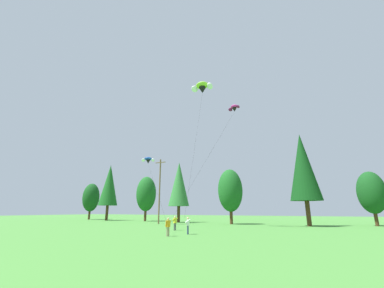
# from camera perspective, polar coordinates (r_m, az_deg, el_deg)

# --- Properties ---
(treeline_tree_a) EXTENTS (4.39, 4.39, 9.58)m
(treeline_tree_a) POSITION_cam_1_polar(r_m,az_deg,el_deg) (75.21, -22.09, -11.26)
(treeline_tree_a) COLOR #472D19
(treeline_tree_a) RESTS_ON ground_plane
(treeline_tree_b) EXTENTS (4.61, 4.61, 13.67)m
(treeline_tree_b) POSITION_cam_1_polar(r_m,az_deg,el_deg) (66.94, -18.39, -8.87)
(treeline_tree_b) COLOR #472D19
(treeline_tree_b) RESTS_ON ground_plane
(treeline_tree_c) EXTENTS (4.52, 4.52, 10.07)m
(treeline_tree_c) POSITION_cam_1_polar(r_m,az_deg,el_deg) (60.07, -10.43, -11.14)
(treeline_tree_c) COLOR #472D19
(treeline_tree_c) RESTS_ON ground_plane
(treeline_tree_d) EXTENTS (4.33, 4.33, 12.41)m
(treeline_tree_d) POSITION_cam_1_polar(r_m,az_deg,el_deg) (53.34, -3.00, -9.09)
(treeline_tree_d) COLOR #472D19
(treeline_tree_d) RESTS_ON ground_plane
(treeline_tree_e) EXTENTS (4.43, 4.43, 9.75)m
(treeline_tree_e) POSITION_cam_1_polar(r_m,az_deg,el_deg) (46.81, 8.73, -10.43)
(treeline_tree_e) COLOR #472D19
(treeline_tree_e) RESTS_ON ground_plane
(treeline_tree_f) EXTENTS (4.85, 4.85, 14.77)m
(treeline_tree_f) POSITION_cam_1_polar(r_m,az_deg,el_deg) (44.55, 24.01, -4.74)
(treeline_tree_f) COLOR #472D19
(treeline_tree_f) RESTS_ON ground_plane
(treeline_tree_g) EXTENTS (4.09, 4.09, 8.49)m
(treeline_tree_g) POSITION_cam_1_polar(r_m,az_deg,el_deg) (49.73, 35.79, -8.97)
(treeline_tree_g) COLOR #472D19
(treeline_tree_g) RESTS_ON ground_plane
(utility_pole) EXTENTS (2.20, 0.26, 11.84)m
(utility_pole) POSITION_cam_1_polar(r_m,az_deg,el_deg) (47.61, -7.42, -10.20)
(utility_pole) COLOR brown
(utility_pole) RESTS_ON ground_plane
(kite_flyer_near) EXTENTS (0.65, 0.67, 1.69)m
(kite_flyer_near) POSITION_cam_1_polar(r_m,az_deg,el_deg) (32.14, -3.92, -17.33)
(kite_flyer_near) COLOR #4C4C51
(kite_flyer_near) RESTS_ON ground_plane
(kite_flyer_mid) EXTENTS (0.36, 0.60, 1.69)m
(kite_flyer_mid) POSITION_cam_1_polar(r_m,az_deg,el_deg) (24.96, -5.50, -18.02)
(kite_flyer_mid) COLOR gray
(kite_flyer_mid) RESTS_ON ground_plane
(kite_flyer_far) EXTENTS (0.68, 0.70, 1.69)m
(kite_flyer_far) POSITION_cam_1_polar(r_m,az_deg,el_deg) (26.85, -0.95, -17.84)
(kite_flyer_far) COLOR navy
(kite_flyer_far) RESTS_ON ground_plane
(parafoil_kite_high_magenta) EXTENTS (7.08, 9.22, 17.18)m
(parafoil_kite_high_magenta) POSITION_cam_1_polar(r_m,az_deg,el_deg) (40.91, 9.60, 8.05)
(parafoil_kite_high_magenta) COLOR #D12893
(parafoil_kite_mid_blue_white) EXTENTS (14.96, 15.66, 10.64)m
(parafoil_kite_mid_blue_white) POSITION_cam_1_polar(r_m,az_deg,el_deg) (45.94, -9.99, -3.66)
(parafoil_kite_mid_blue_white) COLOR blue
(parafoil_kite_far_lime_white) EXTENTS (4.76, 11.62, 21.63)m
(parafoil_kite_far_lime_white) POSITION_cam_1_polar(r_m,az_deg,el_deg) (42.69, 2.35, 12.76)
(parafoil_kite_far_lime_white) COLOR #93D633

